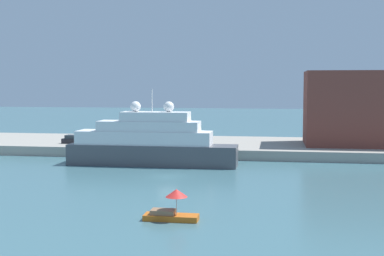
# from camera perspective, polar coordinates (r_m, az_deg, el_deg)

# --- Properties ---
(ground) EXTENTS (400.00, 400.00, 0.00)m
(ground) POSITION_cam_1_polar(r_m,az_deg,el_deg) (69.24, -2.66, -5.30)
(ground) COLOR #3D6670
(quay_dock) EXTENTS (110.00, 22.96, 1.63)m
(quay_dock) POSITION_cam_1_polar(r_m,az_deg,el_deg) (95.92, 0.66, -2.00)
(quay_dock) COLOR gray
(quay_dock) RESTS_ON ground
(large_yacht) EXTENTS (25.42, 4.80, 11.43)m
(large_yacht) POSITION_cam_1_polar(r_m,az_deg,el_deg) (78.93, -4.58, -1.68)
(large_yacht) COLOR #4C4C51
(large_yacht) RESTS_ON ground
(small_motorboat) EXTENTS (4.87, 1.96, 2.82)m
(small_motorboat) POSITION_cam_1_polar(r_m,az_deg,el_deg) (47.25, -2.22, -8.73)
(small_motorboat) COLOR #C66019
(small_motorboat) RESTS_ON ground
(harbor_building) EXTENTS (21.09, 11.79, 12.75)m
(harbor_building) POSITION_cam_1_polar(r_m,az_deg,el_deg) (94.99, 18.53, 2.04)
(harbor_building) COLOR brown
(harbor_building) RESTS_ON quay_dock
(parked_car) EXTENTS (3.80, 1.88, 1.49)m
(parked_car) POSITION_cam_1_polar(r_m,az_deg,el_deg) (95.71, -12.78, -1.25)
(parked_car) COLOR black
(parked_car) RESTS_ON quay_dock
(person_figure) EXTENTS (0.36, 0.36, 1.76)m
(person_figure) POSITION_cam_1_polar(r_m,az_deg,el_deg) (97.01, -9.36, -1.01)
(person_figure) COLOR maroon
(person_figure) RESTS_ON quay_dock
(mooring_bollard) EXTENTS (0.37, 0.37, 0.73)m
(mooring_bollard) POSITION_cam_1_polar(r_m,az_deg,el_deg) (85.50, -1.13, -2.02)
(mooring_bollard) COLOR black
(mooring_bollard) RESTS_ON quay_dock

